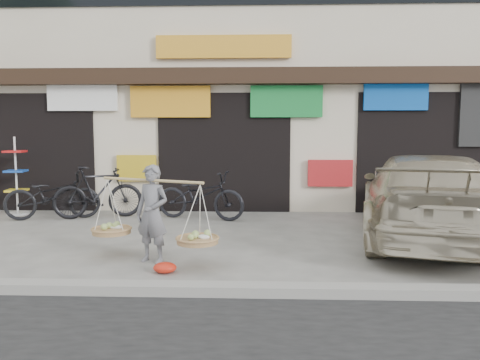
{
  "coord_description": "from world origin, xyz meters",
  "views": [
    {
      "loc": [
        0.77,
        -7.13,
        1.85
      ],
      "look_at": [
        0.46,
        0.9,
        1.0
      ],
      "focal_mm": 35.0,
      "sensor_mm": 36.0,
      "label": 1
    }
  ],
  "objects_px": {
    "bike_2": "(200,195)",
    "display_rack": "(17,183)",
    "street_vendor": "(152,218)",
    "bike_0": "(53,195)",
    "suv": "(426,197)",
    "bike_1": "(98,192)"
  },
  "relations": [
    {
      "from": "bike_2",
      "to": "display_rack",
      "type": "distance_m",
      "value": 4.15
    },
    {
      "from": "street_vendor",
      "to": "bike_0",
      "type": "xyz_separation_m",
      "value": [
        -2.82,
        3.13,
        -0.12
      ]
    },
    {
      "from": "bike_2",
      "to": "suv",
      "type": "bearing_deg",
      "value": -96.31
    },
    {
      "from": "bike_1",
      "to": "suv",
      "type": "xyz_separation_m",
      "value": [
        6.25,
        -1.69,
        0.18
      ]
    },
    {
      "from": "bike_2",
      "to": "street_vendor",
      "type": "bearing_deg",
      "value": -169.21
    },
    {
      "from": "street_vendor",
      "to": "display_rack",
      "type": "height_order",
      "value": "display_rack"
    },
    {
      "from": "bike_0",
      "to": "bike_2",
      "type": "xyz_separation_m",
      "value": [
        3.1,
        0.11,
        0.0
      ]
    },
    {
      "from": "street_vendor",
      "to": "suv",
      "type": "bearing_deg",
      "value": 42.28
    },
    {
      "from": "suv",
      "to": "display_rack",
      "type": "height_order",
      "value": "display_rack"
    },
    {
      "from": "bike_0",
      "to": "suv",
      "type": "relative_size",
      "value": 0.36
    },
    {
      "from": "street_vendor",
      "to": "display_rack",
      "type": "distance_m",
      "value": 5.31
    },
    {
      "from": "street_vendor",
      "to": "suv",
      "type": "xyz_separation_m",
      "value": [
        4.34,
        1.6,
        0.1
      ]
    },
    {
      "from": "street_vendor",
      "to": "display_rack",
      "type": "bearing_deg",
      "value": 158.71
    },
    {
      "from": "bike_1",
      "to": "bike_2",
      "type": "distance_m",
      "value": 2.19
    },
    {
      "from": "bike_1",
      "to": "suv",
      "type": "distance_m",
      "value": 6.48
    },
    {
      "from": "street_vendor",
      "to": "suv",
      "type": "relative_size",
      "value": 0.35
    },
    {
      "from": "bike_2",
      "to": "bike_0",
      "type": "bearing_deg",
      "value": 107.66
    },
    {
      "from": "bike_1",
      "to": "bike_2",
      "type": "xyz_separation_m",
      "value": [
        2.19,
        -0.05,
        -0.05
      ]
    },
    {
      "from": "suv",
      "to": "bike_0",
      "type": "bearing_deg",
      "value": 1.31
    },
    {
      "from": "bike_1",
      "to": "suv",
      "type": "relative_size",
      "value": 0.34
    },
    {
      "from": "bike_0",
      "to": "bike_2",
      "type": "bearing_deg",
      "value": -104.3
    },
    {
      "from": "street_vendor",
      "to": "bike_1",
      "type": "distance_m",
      "value": 3.8
    }
  ]
}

